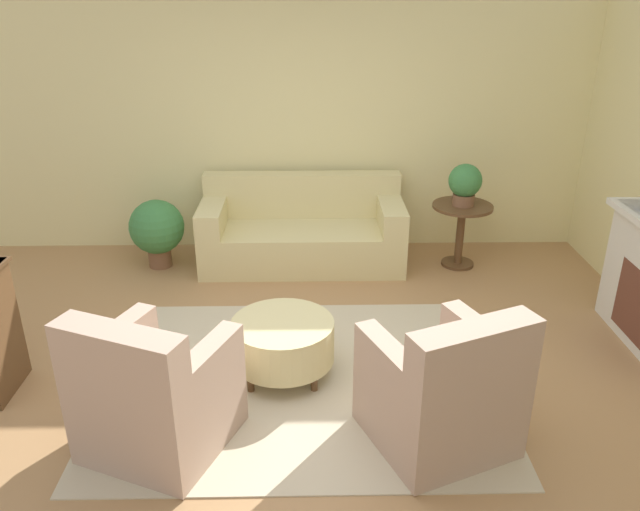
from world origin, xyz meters
TOP-DOWN VIEW (x-y plane):
  - ground_plane at (0.00, 0.00)m, footprint 16.00×16.00m
  - wall_back at (0.00, 2.64)m, footprint 9.17×0.12m
  - rug at (0.00, 0.00)m, footprint 2.79×2.26m
  - couch at (-0.00, 2.11)m, footprint 2.02×0.85m
  - armchair_left at (-0.88, -0.69)m, footprint 1.02×1.02m
  - armchair_right at (0.88, -0.69)m, footprint 1.02×1.02m
  - ottoman_table at (-0.13, 0.09)m, footprint 0.75×0.75m
  - side_table at (1.59, 2.00)m, footprint 0.59×0.59m
  - potted_plant_on_side_table at (1.59, 2.00)m, footprint 0.32×0.32m
  - potted_plant_floor at (-1.45, 2.03)m, footprint 0.54×0.54m

SIDE VIEW (x-z plane):
  - ground_plane at x=0.00m, z-range 0.00..0.00m
  - rug at x=0.00m, z-range 0.00..0.01m
  - ottoman_table at x=-0.13m, z-range 0.07..0.49m
  - couch at x=0.00m, z-range -0.12..0.75m
  - armchair_left at x=-0.88m, z-range -0.11..0.85m
  - armchair_right at x=0.88m, z-range -0.11..0.85m
  - potted_plant_floor at x=-1.45m, z-range 0.06..0.75m
  - side_table at x=1.59m, z-range 0.13..0.77m
  - potted_plant_on_side_table at x=1.59m, z-range 0.67..1.08m
  - wall_back at x=0.00m, z-range 0.00..2.80m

